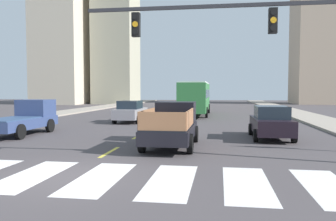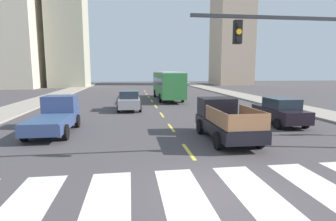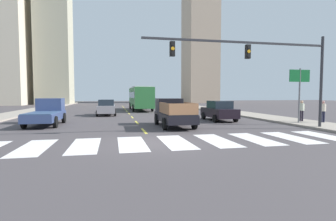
% 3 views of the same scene
% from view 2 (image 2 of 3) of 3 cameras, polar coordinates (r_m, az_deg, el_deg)
% --- Properties ---
extents(ground_plane, '(160.00, 160.00, 0.00)m').
position_cam_2_polar(ground_plane, '(8.31, 10.42, -16.42)').
color(ground_plane, '#464043').
extents(sidewalk_right, '(3.40, 110.00, 0.15)m').
position_cam_2_polar(sidewalk_right, '(29.49, 22.76, 1.11)').
color(sidewalk_right, gray).
rests_on(sidewalk_right, ground).
extents(sidewalk_left, '(3.40, 110.00, 0.15)m').
position_cam_2_polar(sidewalk_left, '(27.32, -29.59, 0.14)').
color(sidewalk_left, gray).
rests_on(sidewalk_left, ground).
extents(crosswalk_stripe_2, '(1.24, 3.79, 0.01)m').
position_cam_2_polar(crosswalk_stripe_2, '(8.40, -27.37, -16.96)').
color(crosswalk_stripe_2, silver).
rests_on(crosswalk_stripe_2, ground).
extents(crosswalk_stripe_3, '(1.24, 3.79, 0.01)m').
position_cam_2_polar(crosswalk_stripe_3, '(7.97, -12.46, -17.59)').
color(crosswalk_stripe_3, silver).
rests_on(crosswalk_stripe_3, ground).
extents(crosswalk_stripe_4, '(1.24, 3.79, 0.01)m').
position_cam_2_polar(crosswalk_stripe_4, '(8.07, 3.08, -17.06)').
color(crosswalk_stripe_4, silver).
rests_on(crosswalk_stripe_4, ground).
extents(crosswalk_stripe_5, '(1.24, 3.79, 0.01)m').
position_cam_2_polar(crosswalk_stripe_5, '(8.67, 17.18, -15.54)').
color(crosswalk_stripe_5, silver).
rests_on(crosswalk_stripe_5, ground).
extents(crosswalk_stripe_6, '(1.24, 3.79, 0.01)m').
position_cam_2_polar(crosswalk_stripe_6, '(9.70, 28.68, -13.62)').
color(crosswalk_stripe_6, silver).
rests_on(crosswalk_stripe_6, ground).
extents(lane_dash_0, '(0.16, 2.40, 0.01)m').
position_cam_2_polar(lane_dash_0, '(11.93, 4.33, -8.54)').
color(lane_dash_0, yellow).
rests_on(lane_dash_0, ground).
extents(lane_dash_1, '(0.16, 2.40, 0.01)m').
position_cam_2_polar(lane_dash_1, '(16.70, 0.69, -3.61)').
color(lane_dash_1, yellow).
rests_on(lane_dash_1, ground).
extents(lane_dash_2, '(0.16, 2.40, 0.01)m').
position_cam_2_polar(lane_dash_2, '(21.57, -1.30, -0.88)').
color(lane_dash_2, yellow).
rests_on(lane_dash_2, ground).
extents(lane_dash_3, '(0.16, 2.40, 0.01)m').
position_cam_2_polar(lane_dash_3, '(26.49, -2.55, 0.84)').
color(lane_dash_3, yellow).
rests_on(lane_dash_3, ground).
extents(lane_dash_4, '(0.16, 2.40, 0.01)m').
position_cam_2_polar(lane_dash_4, '(31.44, -3.41, 2.02)').
color(lane_dash_4, yellow).
rests_on(lane_dash_4, ground).
extents(lane_dash_5, '(0.16, 2.40, 0.01)m').
position_cam_2_polar(lane_dash_5, '(36.40, -4.04, 2.88)').
color(lane_dash_5, yellow).
rests_on(lane_dash_5, ground).
extents(lane_dash_6, '(0.16, 2.40, 0.01)m').
position_cam_2_polar(lane_dash_6, '(41.37, -4.52, 3.53)').
color(lane_dash_6, yellow).
rests_on(lane_dash_6, ground).
extents(lane_dash_7, '(0.16, 2.40, 0.01)m').
position_cam_2_polar(lane_dash_7, '(46.34, -4.89, 4.05)').
color(lane_dash_7, yellow).
rests_on(lane_dash_7, ground).
extents(pickup_stakebed, '(2.18, 5.20, 1.96)m').
position_cam_2_polar(pickup_stakebed, '(14.33, 11.64, -1.97)').
color(pickup_stakebed, black).
rests_on(pickup_stakebed, ground).
extents(pickup_dark, '(2.18, 5.20, 1.96)m').
position_cam_2_polar(pickup_dark, '(16.74, -22.44, -1.02)').
color(pickup_dark, navy).
rests_on(pickup_dark, ground).
extents(city_bus, '(2.72, 10.80, 3.32)m').
position_cam_2_polar(city_bus, '(32.65, -0.07, 5.71)').
color(city_bus, '#2E7138').
rests_on(city_bus, ground).
extents(sedan_far, '(2.02, 4.40, 1.72)m').
position_cam_2_polar(sedan_far, '(18.99, 22.38, -0.16)').
color(sedan_far, black).
rests_on(sedan_far, ground).
extents(sedan_mid, '(2.02, 4.40, 1.72)m').
position_cam_2_polar(sedan_mid, '(24.19, -8.12, 2.09)').
color(sedan_mid, gray).
rests_on(sedan_mid, ground).
extents(block_mid_left, '(7.35, 8.22, 27.75)m').
position_cam_2_polar(block_mid_left, '(63.03, -20.30, 17.37)').
color(block_mid_left, '#A5A087').
rests_on(block_mid_left, ground).
extents(block_mid_right, '(8.67, 10.85, 25.99)m').
position_cam_2_polar(block_mid_right, '(63.10, -29.40, 16.01)').
color(block_mid_right, beige).
rests_on(block_mid_right, ground).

